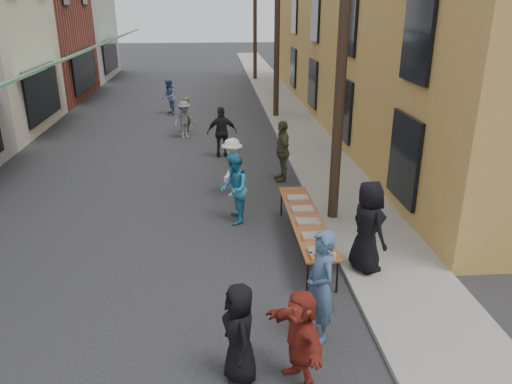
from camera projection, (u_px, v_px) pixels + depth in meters
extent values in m
plane|color=#28282B|center=(152.00, 290.00, 9.78)|extent=(120.00, 120.00, 0.00)
cube|color=gray|center=(290.00, 116.00, 24.10)|extent=(2.20, 60.00, 0.10)
cube|color=maroon|center=(2.00, 25.00, 27.06)|extent=(8.00, 8.00, 8.00)
cube|color=gray|center=(46.00, 12.00, 34.31)|extent=(8.00, 8.00, 9.00)
cube|color=#C28645|center=(434.00, 7.00, 21.87)|extent=(10.00, 28.00, 10.00)
cylinder|color=#2D2116|center=(343.00, 38.00, 11.29)|extent=(0.26, 0.26, 9.00)
cylinder|color=#2D2116|center=(277.00, 19.00, 22.44)|extent=(0.26, 0.26, 9.00)
cylinder|color=#2D2116|center=(255.00, 12.00, 33.58)|extent=(0.26, 0.26, 9.00)
cube|color=brown|center=(306.00, 219.00, 11.17)|extent=(0.70, 4.00, 0.04)
cylinder|color=black|center=(307.00, 278.00, 9.53)|extent=(0.04, 0.04, 0.71)
cylinder|color=black|center=(337.00, 276.00, 9.58)|extent=(0.04, 0.04, 0.71)
cylinder|color=black|center=(281.00, 203.00, 13.03)|extent=(0.04, 0.04, 0.71)
cylinder|color=black|center=(303.00, 202.00, 13.07)|extent=(0.04, 0.04, 0.71)
cube|color=maroon|center=(321.00, 251.00, 9.61)|extent=(0.50, 0.33, 0.08)
cube|color=#B2B2B7|center=(314.00, 236.00, 10.22)|extent=(0.50, 0.33, 0.08)
cube|color=tan|center=(308.00, 222.00, 10.87)|extent=(0.50, 0.33, 0.08)
cube|color=#B2B2B7|center=(303.00, 210.00, 11.52)|extent=(0.50, 0.33, 0.08)
cube|color=tan|center=(298.00, 198.00, 12.17)|extent=(0.50, 0.33, 0.08)
cylinder|color=#A57F26|center=(313.00, 259.00, 9.32)|extent=(0.07, 0.07, 0.08)
cylinder|color=#A57F26|center=(312.00, 257.00, 9.41)|extent=(0.07, 0.07, 0.08)
cylinder|color=#A57F26|center=(311.00, 254.00, 9.50)|extent=(0.07, 0.07, 0.08)
cylinder|color=tan|center=(334.00, 256.00, 9.39)|extent=(0.08, 0.08, 0.12)
imported|color=black|center=(239.00, 333.00, 7.25)|extent=(0.66, 0.86, 1.58)
imported|color=#425E80|center=(320.00, 286.00, 8.09)|extent=(0.59, 0.79, 1.96)
imported|color=teal|center=(234.00, 189.00, 12.46)|extent=(0.69, 0.89, 1.81)
imported|color=white|center=(232.00, 167.00, 14.28)|extent=(0.98, 1.24, 1.68)
imported|color=#4E5531|center=(282.00, 151.00, 15.39)|extent=(0.56, 1.16, 1.91)
imported|color=maroon|center=(300.00, 338.00, 7.19)|extent=(0.93, 1.50, 1.54)
imported|color=black|center=(368.00, 227.00, 10.02)|extent=(0.89, 1.09, 1.93)
imported|color=slate|center=(184.00, 120.00, 20.27)|extent=(1.13, 0.99, 1.52)
imported|color=black|center=(222.00, 132.00, 17.72)|extent=(1.08, 0.49, 1.82)
imported|color=#485732|center=(186.00, 115.00, 21.06)|extent=(0.46, 0.61, 1.53)
imported|color=#536CA1|center=(169.00, 97.00, 24.34)|extent=(0.76, 0.93, 1.76)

